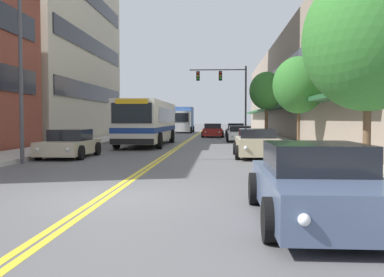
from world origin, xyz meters
TOP-DOWN VIEW (x-y plane):
  - ground_plane at (0.00, 37.00)m, footprint 240.00×240.00m
  - sidewalk_left at (-6.93, 37.00)m, footprint 2.86×106.00m
  - sidewalk_right at (6.93, 37.00)m, footprint 2.86×106.00m
  - centre_line at (0.00, 37.00)m, footprint 0.34×106.00m
  - storefront_row_right at (12.59, 37.00)m, footprint 9.10×68.00m
  - city_bus at (-2.29, 19.85)m, footprint 2.91×11.27m
  - car_champagne_parked_left_mid at (-4.37, 10.00)m, footprint 2.13×4.24m
  - car_slate_blue_parked_right_foreground at (4.33, -1.97)m, footprint 2.16×4.64m
  - car_charcoal_parked_right_mid at (4.31, 35.09)m, footprint 2.11×4.69m
  - car_white_parked_right_far at (4.28, 25.28)m, footprint 2.18×4.76m
  - car_beige_parked_right_end at (4.37, 10.70)m, footprint 2.10×4.64m
  - car_red_moving_lead at (1.95, 33.74)m, footprint 2.19×4.59m
  - box_truck at (-2.26, 47.52)m, footprint 2.75×7.10m
  - traffic_signal_mast at (3.38, 32.82)m, footprint 5.62×0.38m
  - street_lamp_left_near at (-5.06, 7.12)m, footprint 1.98×0.28m
  - street_tree_right_near at (6.81, 2.88)m, footprint 3.68×3.68m
  - street_tree_right_mid at (7.24, 15.81)m, footprint 3.03×3.03m
  - street_tree_right_far at (6.42, 25.38)m, footprint 2.77×2.77m
  - fire_hydrant at (5.95, 6.60)m, footprint 0.30×0.22m

SIDE VIEW (x-z plane):
  - ground_plane at x=0.00m, z-range 0.00..0.00m
  - centre_line at x=0.00m, z-range 0.00..0.01m
  - sidewalk_left at x=-6.93m, z-range 0.00..0.18m
  - sidewalk_right at x=6.93m, z-range 0.00..0.18m
  - fire_hydrant at x=5.95m, z-range 0.17..0.98m
  - car_white_parked_right_far at x=4.28m, z-range -0.03..1.21m
  - car_champagne_parked_left_mid at x=-4.37m, z-range -0.05..1.26m
  - car_charcoal_parked_right_mid at x=4.31m, z-range -0.05..1.31m
  - car_slate_blue_parked_right_foreground at x=4.33m, z-range -0.05..1.31m
  - car_beige_parked_right_end at x=4.37m, z-range -0.03..1.29m
  - car_red_moving_lead at x=1.95m, z-range -0.05..1.32m
  - city_bus at x=-2.29m, z-range 0.20..3.17m
  - box_truck at x=-2.26m, z-range 0.03..3.45m
  - street_tree_right_mid at x=7.24m, z-range 1.14..6.41m
  - street_tree_right_near at x=6.81m, z-range 1.08..6.96m
  - street_tree_right_far at x=6.42m, z-range 1.35..6.79m
  - traffic_signal_mast at x=3.38m, z-range 1.46..8.47m
  - storefront_row_right at x=12.59m, z-range 0.00..10.21m
  - street_lamp_left_near at x=-5.06m, z-range 0.73..9.53m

